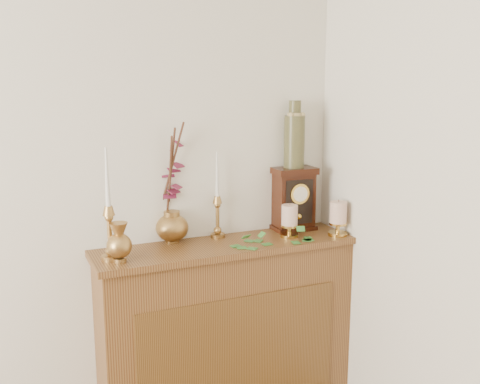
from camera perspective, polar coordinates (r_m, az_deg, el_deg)
name	(u,v)px	position (r m, az deg, el deg)	size (l,w,h in m)	color
console_shelf	(228,342)	(2.79, -1.27, -14.96)	(1.24, 0.34, 0.93)	brown
candlestick_left	(109,224)	(2.39, -13.14, -3.19)	(0.08, 0.08, 0.47)	tan
candlestick_center	(217,210)	(2.67, -2.31, -1.83)	(0.07, 0.07, 0.41)	tan
bud_vase	(119,243)	(2.37, -12.17, -5.09)	(0.10, 0.10, 0.17)	tan
ginger_jar	(172,188)	(2.61, -6.93, 0.43)	(0.23, 0.24, 0.56)	tan
pillar_candle_left	(289,219)	(2.69, 5.05, -2.77)	(0.09, 0.09, 0.17)	gold
pillar_candle_right	(338,217)	(2.75, 9.94, -2.49)	(0.09, 0.09, 0.18)	gold
ivy_garland	(275,240)	(2.61, 3.54, -4.91)	(0.38, 0.18, 0.07)	#34712B
mantel_clock	(293,199)	(2.82, 5.45, -0.73)	(0.21, 0.15, 0.32)	#35160A
ceramic_vase	(294,138)	(2.77, 5.54, 5.51)	(0.10, 0.10, 0.33)	#172F22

